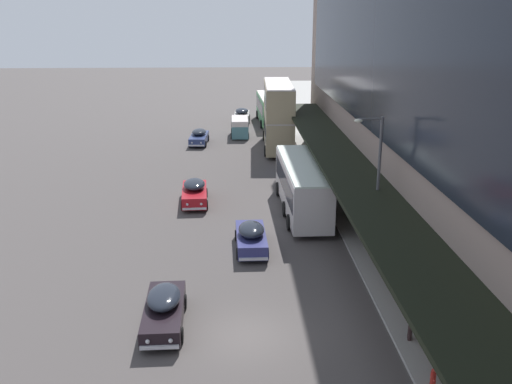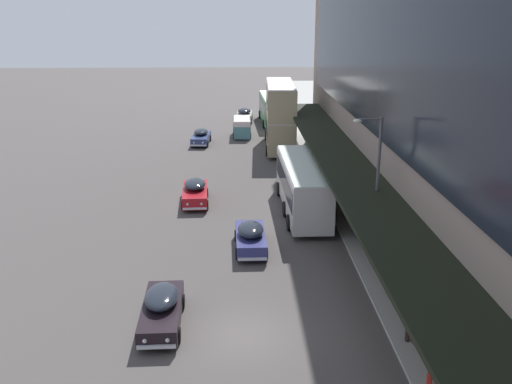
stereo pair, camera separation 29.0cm
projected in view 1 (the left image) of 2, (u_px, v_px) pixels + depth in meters
The scene contains 15 objects.
ground at pixel (245, 335), 23.64m from camera, with size 240.00×240.00×0.00m, color #4A4543.
sidewalk_kerb at pixel (505, 328), 24.06m from camera, with size 10.00×180.00×0.15m, color #9E9C96.
transit_bus_kerbside_front at pixel (302, 184), 37.70m from camera, with size 2.84×10.74×3.37m.
transit_bus_kerbside_rear at pixel (270, 107), 68.06m from camera, with size 3.01×9.97×3.33m.
transit_bus_kerbside_far at pixel (278, 114), 55.11m from camera, with size 3.10×10.60×6.35m.
sedan_oncoming_front at pixel (251, 237), 31.93m from camera, with size 1.83×4.50×1.61m.
sedan_second_near at pixel (242, 115), 69.42m from camera, with size 2.08×4.69×1.67m.
sedan_trailing_mid at pixel (290, 164), 47.29m from camera, with size 1.94×4.73×1.60m.
sedan_far_back at pixel (199, 137), 57.70m from camera, with size 1.93×4.80×1.49m.
sedan_trailing_near at pixel (195, 192), 39.81m from camera, with size 1.99×4.78×1.63m.
sedan_lead_mid at pixel (164, 309), 24.28m from camera, with size 1.84×4.80×1.50m.
vw_van at pixel (240, 126), 61.20m from camera, with size 1.93×4.56×1.96m.
pedestrian_at_kerb at pixel (411, 317), 22.78m from camera, with size 0.33×0.61×1.86m.
street_lamp at pixel (375, 180), 29.20m from camera, with size 1.50×0.28×7.70m.
fire_hydrant at pixel (433, 377), 20.11m from camera, with size 0.20×0.40×0.70m.
Camera 1 is at (-0.43, -20.74, 12.81)m, focal length 40.00 mm.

